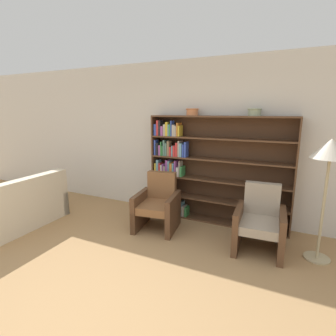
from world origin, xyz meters
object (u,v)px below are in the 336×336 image
object	(u,v)px
armchair_leather	(158,205)
floor_lamp	(330,155)
bowl_sage	(255,112)
couch	(16,209)
bookshelf	(203,170)
bowl_stoneware	(192,111)
armchair_cushioned	(260,223)

from	to	relation	value
armchair_leather	floor_lamp	world-z (taller)	floor_lamp
armchair_leather	floor_lamp	size ratio (longest dim) A/B	0.57
bowl_sage	couch	size ratio (longest dim) A/B	0.14
bookshelf	floor_lamp	xyz separation A→B (m)	(1.78, -0.60, 0.48)
bowl_stoneware	armchair_cushioned	world-z (taller)	bowl_stoneware
bowl_stoneware	armchair_leather	xyz separation A→B (m)	(-0.33, -0.65, -1.49)
bowl_stoneware	bowl_sage	world-z (taller)	bowl_stoneware
couch	floor_lamp	bearing A→B (deg)	-79.14
armchair_cushioned	bowl_sage	bearing A→B (deg)	-71.86
bowl_stoneware	floor_lamp	bearing A→B (deg)	-16.45
bowl_stoneware	armchair_cushioned	bearing A→B (deg)	-27.16
bowl_sage	armchair_cushioned	world-z (taller)	bowl_sage
bowl_sage	armchair_cushioned	size ratio (longest dim) A/B	0.24
bookshelf	floor_lamp	distance (m)	1.94
bowl_sage	bowl_stoneware	bearing A→B (deg)	180.00
bookshelf	armchair_leather	bearing A→B (deg)	-129.04
couch	floor_lamp	size ratio (longest dim) A/B	0.97
bookshelf	armchair_leather	distance (m)	0.99
couch	floor_lamp	distance (m)	4.70
couch	armchair_cushioned	distance (m)	3.86
armchair_leather	armchair_cushioned	distance (m)	1.59
bookshelf	bowl_sage	xyz separation A→B (m)	(0.79, -0.01, 0.98)
bowl_sage	floor_lamp	world-z (taller)	bowl_sage
armchair_leather	armchair_cushioned	world-z (taller)	same
bowl_stoneware	armchair_cushioned	size ratio (longest dim) A/B	0.24
armchair_leather	floor_lamp	xyz separation A→B (m)	(2.31, 0.06, 0.99)
couch	armchair_leather	xyz separation A→B (m)	(2.15, 0.96, 0.09)
bookshelf	couch	distance (m)	3.20
floor_lamp	couch	bearing A→B (deg)	-167.07
floor_lamp	armchair_cushioned	bearing A→B (deg)	-175.33
bookshelf	armchair_leather	world-z (taller)	bookshelf
bookshelf	bowl_stoneware	xyz separation A→B (m)	(-0.21, -0.01, 0.98)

